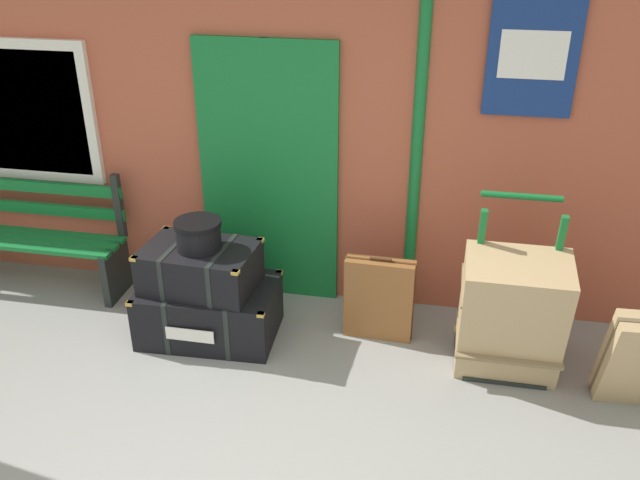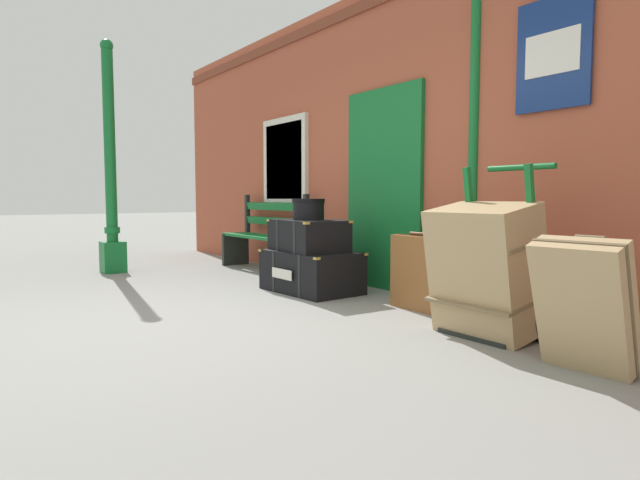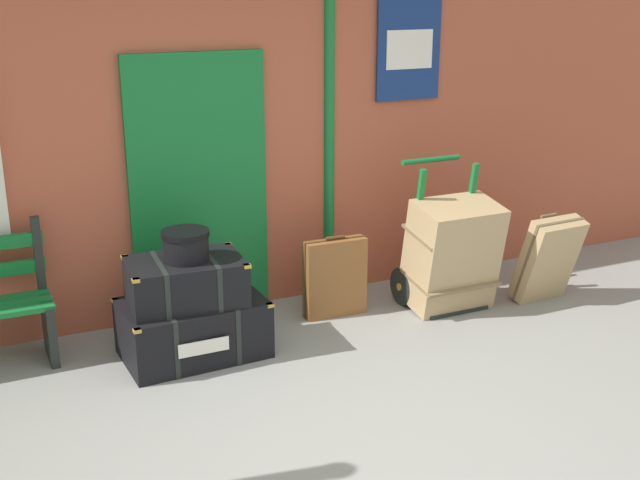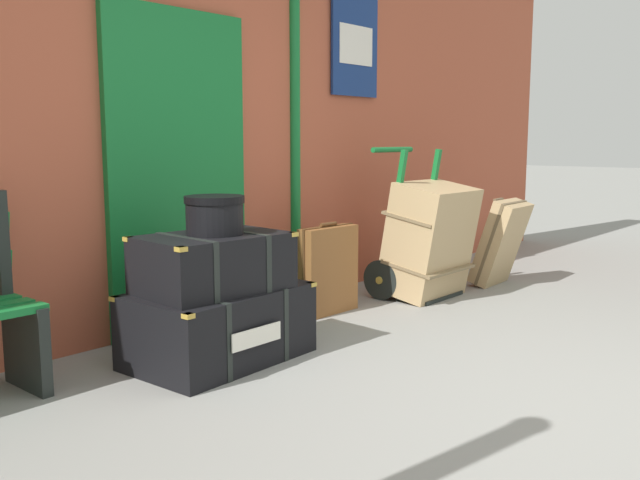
% 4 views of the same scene
% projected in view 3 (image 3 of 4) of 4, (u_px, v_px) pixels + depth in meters
% --- Properties ---
extents(ground_plane, '(60.00, 60.00, 0.00)m').
position_uv_depth(ground_plane, '(364.00, 458.00, 4.64)').
color(ground_plane, gray).
extents(brick_facade, '(10.40, 0.35, 3.20)m').
position_uv_depth(brick_facade, '(210.00, 114.00, 6.38)').
color(brick_facade, '#AD5138').
rests_on(brick_facade, ground).
extents(steamer_trunk_base, '(1.04, 0.69, 0.43)m').
position_uv_depth(steamer_trunk_base, '(193.00, 328.00, 5.86)').
color(steamer_trunk_base, black).
rests_on(steamer_trunk_base, ground).
extents(steamer_trunk_middle, '(0.84, 0.60, 0.33)m').
position_uv_depth(steamer_trunk_middle, '(186.00, 281.00, 5.72)').
color(steamer_trunk_middle, black).
rests_on(steamer_trunk_middle, steamer_trunk_base).
extents(round_hatbox, '(0.34, 0.34, 0.22)m').
position_uv_depth(round_hatbox, '(186.00, 243.00, 5.63)').
color(round_hatbox, black).
rests_on(round_hatbox, steamer_trunk_middle).
extents(porters_trolley, '(0.71, 0.56, 1.21)m').
position_uv_depth(porters_trolley, '(439.00, 271.00, 6.82)').
color(porters_trolley, black).
rests_on(porters_trolley, ground).
extents(large_brown_trunk, '(0.70, 0.58, 0.94)m').
position_uv_depth(large_brown_trunk, '(452.00, 255.00, 6.61)').
color(large_brown_trunk, tan).
rests_on(large_brown_trunk, ground).
extents(suitcase_charcoal, '(0.52, 0.16, 0.68)m').
position_uv_depth(suitcase_charcoal, '(335.00, 278.00, 6.53)').
color(suitcase_charcoal, brown).
rests_on(suitcase_charcoal, ground).
extents(suitcase_umber, '(0.51, 0.42, 0.76)m').
position_uv_depth(suitcase_umber, '(548.00, 259.00, 6.78)').
color(suitcase_umber, tan).
rests_on(suitcase_umber, ground).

